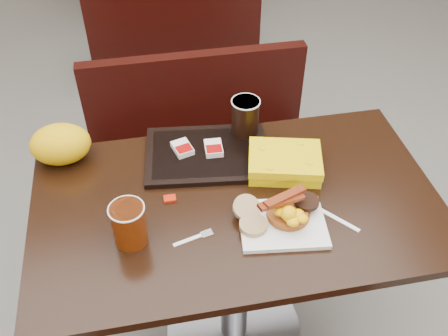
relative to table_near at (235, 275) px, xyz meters
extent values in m
cube|color=slate|center=(0.00, 0.00, -0.38)|extent=(6.00, 7.00, 0.01)
cube|color=white|center=(0.11, -0.12, 0.38)|extent=(0.26, 0.21, 0.01)
cylinder|color=#955018|center=(0.13, -0.10, 0.40)|extent=(0.15, 0.15, 0.03)
cylinder|color=black|center=(0.18, -0.08, 0.42)|extent=(0.09, 0.09, 0.01)
ellipsoid|color=#F2A404|center=(0.11, -0.13, 0.44)|extent=(0.09, 0.08, 0.04)
cylinder|color=tan|center=(0.02, -0.12, 0.40)|extent=(0.10, 0.10, 0.02)
cylinder|color=tan|center=(0.01, -0.06, 0.41)|extent=(0.09, 0.09, 0.04)
cylinder|color=#842E04|center=(-0.31, -0.09, 0.44)|extent=(0.11, 0.11, 0.13)
cube|color=white|center=(0.26, -0.12, 0.38)|extent=(0.10, 0.12, 0.00)
cube|color=#B41C07|center=(-0.19, 0.04, 0.38)|extent=(0.04, 0.03, 0.01)
cube|color=#8C0504|center=(-0.14, 0.11, 0.38)|extent=(0.04, 0.03, 0.01)
cube|color=black|center=(-0.05, 0.21, 0.38)|extent=(0.42, 0.32, 0.02)
cube|color=silver|center=(-0.13, 0.23, 0.40)|extent=(0.07, 0.09, 0.02)
cube|color=silver|center=(-0.03, 0.21, 0.40)|extent=(0.06, 0.08, 0.02)
cylinder|color=black|center=(0.09, 0.29, 0.45)|extent=(0.09, 0.09, 0.12)
cube|color=#E6C203|center=(0.17, 0.10, 0.41)|extent=(0.26, 0.22, 0.06)
ellipsoid|color=yellow|center=(-0.51, 0.28, 0.44)|extent=(0.21, 0.17, 0.13)
camera|label=1|loc=(-0.23, -1.01, 1.47)|focal=40.84mm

